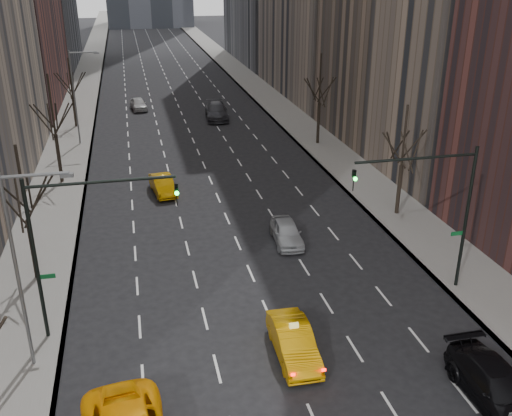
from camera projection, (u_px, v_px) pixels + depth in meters
sidewalk_left at (83, 94)px, 79.12m from camera, size 4.50×320.00×0.15m
sidewalk_right at (255, 86)px, 84.05m from camera, size 4.50×320.00×0.15m
tree_lw_b at (28, 220)px, 31.07m from camera, size 3.36×3.50×7.82m
tree_lw_c at (56, 135)px, 45.30m from camera, size 3.36×3.50×8.74m
tree_lw_d at (73, 95)px, 61.65m from camera, size 3.36×3.50×7.36m
tree_rw_b at (401, 166)px, 39.48m from camera, size 3.36×3.50×7.82m
tree_rw_c at (319, 104)px, 55.51m from camera, size 3.36×3.50×8.74m
traffic_mast_left at (71, 232)px, 25.56m from camera, size 6.69×0.39×8.00m
traffic_mast_right at (440, 198)px, 29.22m from camera, size 6.69×0.39×8.00m
streetlight_near at (23, 253)px, 23.37m from camera, size 2.83×0.22×9.00m
streetlight_far at (77, 88)px, 54.79m from camera, size 2.83×0.22×9.00m
taxi_sedan at (293, 342)px, 25.86m from camera, size 1.71×4.66×1.52m
silver_sedan_ahead at (287, 232)px, 36.57m from camera, size 1.96×4.33×1.44m
parked_suv_black at (497, 387)px, 23.02m from camera, size 2.26×5.53×1.60m
far_taxi at (163, 185)px, 44.51m from camera, size 2.06×4.44×1.41m
far_suv_grey at (217, 111)px, 66.13m from camera, size 3.05×6.37×1.79m
far_car_white at (138, 104)px, 70.43m from camera, size 2.23×4.45×1.46m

